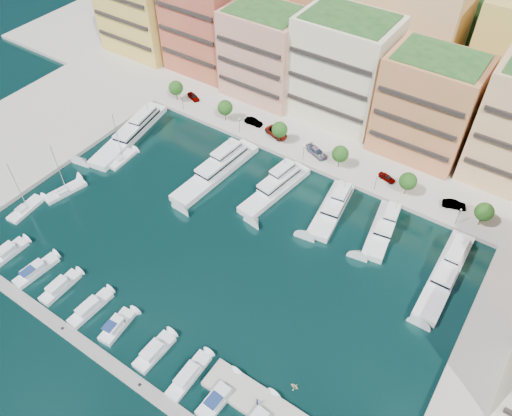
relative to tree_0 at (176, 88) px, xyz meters
The scene contains 47 objects.
ground 52.39m from the tree_0, 39.95° to the right, with size 400.00×400.00×0.00m, color black.
north_quay 49.34m from the tree_0, 35.47° to the left, with size 220.00×64.00×2.00m, color #9E998E.
hillside 86.46m from the tree_0, 62.40° to the left, with size 240.00×40.00×58.00m, color #223D18.
south_pontoon 73.65m from the tree_0, 59.77° to the right, with size 72.00×2.20×0.35m, color gray.
apartment_0 31.96m from the tree_0, 147.61° to the left, with size 22.00×16.50×24.80m.
apartment_1 21.20m from the tree_0, 102.21° to the left, with size 20.00×16.50×26.80m.
apartment_2 24.86m from the tree_0, 44.13° to the left, with size 20.00×15.50×22.80m.
apartment_3 43.22m from the tree_0, 25.95° to the left, with size 22.00×16.50×25.80m.
apartment_4 62.75m from the tree_0, 15.37° to the left, with size 20.00×15.50×23.80m.
backblock_1 44.63m from the tree_0, 69.68° to the left, with size 26.00×18.00×30.00m, color #DD7C53.
backblock_2 61.58m from the tree_0, 41.99° to the left, with size 26.00×18.00×30.00m, color #E5AD79.
tree_0 is the anchor object (origin of this frame).
tree_1 16.00m from the tree_0, ahead, with size 3.80×3.80×5.65m.
tree_2 32.00m from the tree_0, ahead, with size 3.80×3.80×5.65m.
tree_3 48.00m from the tree_0, ahead, with size 3.80×3.80×5.65m.
tree_4 64.00m from the tree_0, ahead, with size 3.80×3.80×5.65m.
tree_5 80.00m from the tree_0, ahead, with size 3.80×3.80×5.65m.
lamppost_0 4.70m from the tree_0, 29.90° to the right, with size 0.30×0.30×4.20m.
lamppost_1 22.14m from the tree_0, ahead, with size 0.30×0.30×4.20m.
lamppost_2 40.08m from the tree_0, ahead, with size 0.30×0.30×4.20m.
lamppost_3 58.05m from the tree_0, ahead, with size 0.30×0.30×4.20m.
lamppost_4 76.04m from the tree_0, ahead, with size 0.30×0.30×4.20m.
yacht_0 17.11m from the tree_0, 91.07° to the right, with size 9.29×27.16×7.30m.
yacht_2 30.53m from the tree_0, 31.76° to the right, with size 6.72×25.32×7.30m.
yacht_3 42.39m from the tree_0, 18.77° to the right, with size 6.88×20.25×7.30m.
yacht_4 54.69m from the tree_0, 13.11° to the right, with size 6.87×17.58×7.30m.
yacht_5 65.44m from the tree_0, 10.34° to the right, with size 6.74×16.26×7.30m.
yacht_6 80.14m from the tree_0, 10.86° to the right, with size 4.61×23.16×7.30m.
cruiser_0 58.56m from the tree_0, 83.85° to the right, with size 2.76×7.18×2.55m.
cruiser_1 60.01m from the tree_0, 76.10° to the right, with size 3.14×8.89×2.66m.
cruiser_2 61.94m from the tree_0, 70.05° to the right, with size 2.58×8.08×2.55m.
cruiser_3 65.10m from the tree_0, 63.42° to the right, with size 2.79×8.76×2.55m.
cruiser_4 68.25m from the tree_0, 58.52° to the right, with size 3.32×7.32×2.66m.
cruiser_5 73.09m from the tree_0, 52.75° to the right, with size 2.94×7.77×2.55m.
cruiser_6 77.77m from the tree_0, 48.43° to the right, with size 2.61×8.99×2.55m.
cruiser_7 81.96m from the tree_0, 45.23° to the right, with size 3.24×8.59×2.66m.
sailboat_2 26.20m from the tree_0, 80.14° to the right, with size 3.09×7.67×13.20m.
sailboat_0 48.80m from the tree_0, 90.94° to the right, with size 3.71×8.49×13.20m.
sailboat_1 40.50m from the tree_0, 87.38° to the right, with size 4.74×9.67×13.20m.
tender_1 83.27m from the tree_0, 37.00° to the right, with size 1.25×1.45×0.76m, color beige.
car_0 5.27m from the tree_0, 41.76° to the left, with size 1.71×4.25×1.45m, color gray.
car_1 23.20m from the tree_0, ahead, with size 1.64×4.69×1.55m, color gray.
car_2 30.27m from the tree_0, ahead, with size 2.84×6.16×1.71m, color gray.
car_3 41.83m from the tree_0, ahead, with size 2.30×5.65×1.64m, color gray.
car_4 59.04m from the tree_0, ahead, with size 1.60×3.97×1.35m, color gray.
car_5 74.19m from the tree_0, ahead, with size 1.67×4.78×1.57m, color gray.
person_0 84.46m from the tree_0, 41.44° to the right, with size 0.63×0.41×1.72m, color #26294C.
Camera 1 is at (40.67, -48.49, 76.24)m, focal length 35.00 mm.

